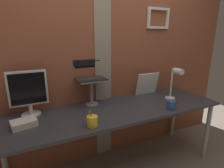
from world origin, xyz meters
The scene contains 10 objects.
brick_wall_back centered at (0.00, 0.50, 1.16)m, with size 3.72×0.16×2.31m.
desk centered at (-0.04, 0.09, 0.70)m, with size 2.37×0.69×0.76m.
monitor centered at (-0.86, 0.32, 1.01)m, with size 0.35×0.18×0.44m.
laptop_stand centered at (-0.23, 0.32, 0.95)m, with size 0.28×0.22×0.29m.
laptop centered at (-0.23, 0.38, 1.11)m, with size 0.32×0.26×0.21m.
whiteboard_panel centered at (0.54, 0.35, 0.91)m, with size 0.31×0.02×0.30m, color white.
desk_lamp centered at (0.71, 0.04, 1.01)m, with size 0.12×0.20×0.39m.
pen_cup centered at (-0.39, -0.16, 0.81)m, with size 0.09×0.09×0.16m.
coffee_mug centered at (0.49, -0.16, 0.81)m, with size 0.13×0.09×0.09m.
paper_clutter_stack centered at (-0.92, 0.09, 0.79)m, with size 0.20×0.14×0.06m, color silver.
Camera 1 is at (-0.81, -1.47, 1.52)m, focal length 28.30 mm.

